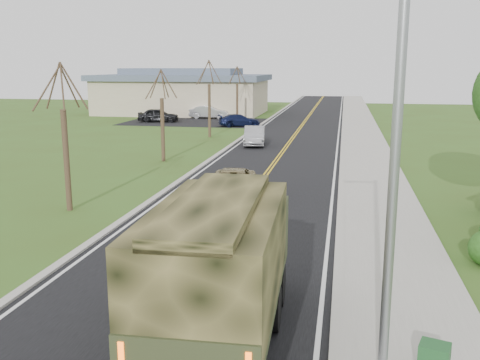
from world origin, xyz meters
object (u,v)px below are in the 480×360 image
(utility_box_far, at_px, (434,360))
(sedan_silver, at_px, (254,136))
(military_truck, at_px, (222,259))
(suv_champagne, at_px, (233,183))

(utility_box_far, bearing_deg, sedan_silver, 122.91)
(sedan_silver, xyz_separation_m, utility_box_far, (8.47, -30.14, -0.29))
(military_truck, distance_m, suv_champagne, 13.54)
(suv_champagne, bearing_deg, utility_box_far, -70.76)
(sedan_silver, bearing_deg, suv_champagne, -91.96)
(military_truck, xyz_separation_m, suv_champagne, (-2.52, 13.24, -1.33))
(sedan_silver, height_order, utility_box_far, sedan_silver)
(military_truck, height_order, suv_champagne, military_truck)
(suv_champagne, relative_size, utility_box_far, 6.75)
(sedan_silver, bearing_deg, military_truck, -89.76)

